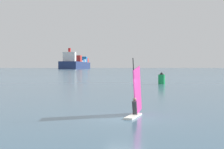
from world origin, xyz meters
The scene contains 4 objects.
ground_plane centered at (0.00, 0.00, 0.00)m, with size 4000.00×4000.00×0.00m, color #476B84.
windsurfer centered at (0.54, 1.16, 1.01)m, with size 0.79×3.47×3.98m.
cargo_ship centered at (-189.08, 489.08, 8.62)m, with size 53.20×154.25×31.73m.
channel_buoy centered at (-1.73, 42.16, 1.06)m, with size 1.32×1.32×2.34m.
Camera 1 is at (4.40, -20.26, 3.34)m, focal length 51.21 mm.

